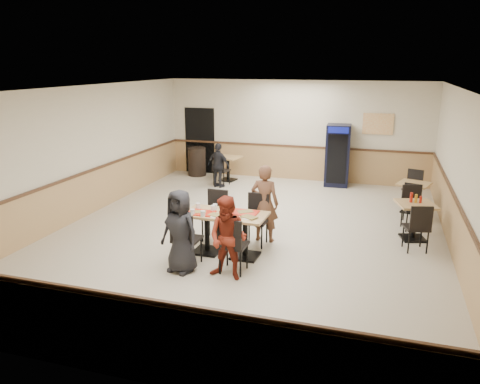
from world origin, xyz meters
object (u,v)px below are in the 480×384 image
(diner_man_opposite, at_px, (265,203))
(pepsi_cooler, at_px, (338,155))
(back_table, at_px, (228,165))
(main_table, at_px, (226,227))
(diner_woman_left, at_px, (180,231))
(lone_diner, at_px, (219,165))
(side_table_near, at_px, (415,215))
(side_table_far, at_px, (413,193))
(diner_woman_right, at_px, (228,238))
(trash_bin, at_px, (197,162))

(diner_man_opposite, bearing_deg, pepsi_cooler, -98.22)
(back_table, bearing_deg, main_table, -71.74)
(diner_man_opposite, bearing_deg, diner_woman_left, 63.29)
(lone_diner, xyz_separation_m, side_table_near, (5.20, -2.72, -0.13))
(side_table_near, height_order, side_table_far, side_table_near)
(lone_diner, relative_size, side_table_near, 1.45)
(diner_woman_left, height_order, diner_woman_right, diner_woman_left)
(main_table, distance_m, back_table, 5.74)
(diner_woman_right, xyz_separation_m, diner_man_opposite, (0.15, 1.84, 0.08))
(diner_woman_left, xyz_separation_m, side_table_far, (3.96, 4.69, -0.24))
(trash_bin, bearing_deg, diner_woman_right, -63.72)
(main_table, distance_m, lone_diner, 4.95)
(diner_man_opposite, relative_size, trash_bin, 1.75)
(diner_woman_left, xyz_separation_m, lone_diner, (-1.29, 5.52, -0.09))
(side_table_near, bearing_deg, trash_bin, 148.40)
(side_table_far, bearing_deg, back_table, 162.31)
(diner_woman_right, distance_m, side_table_near, 4.15)
(diner_man_opposite, relative_size, lone_diner, 1.22)
(diner_woman_right, bearing_deg, back_table, 117.05)
(diner_man_opposite, bearing_deg, diner_woman_right, 87.83)
(side_table_far, bearing_deg, pepsi_cooler, 134.37)
(main_table, distance_m, diner_woman_right, 1.01)
(diner_woman_left, distance_m, trash_bin, 7.15)
(side_table_near, xyz_separation_m, trash_bin, (-6.36, 3.91, -0.06))
(main_table, distance_m, side_table_far, 5.11)
(lone_diner, bearing_deg, diner_woman_left, 120.27)
(diner_woman_right, xyz_separation_m, side_table_far, (3.09, 4.70, -0.23))
(side_table_far, relative_size, trash_bin, 0.96)
(diner_woman_left, bearing_deg, diner_woman_right, 13.55)
(diner_man_opposite, bearing_deg, trash_bin, -52.26)
(diner_man_opposite, xyz_separation_m, trash_bin, (-3.47, 4.88, -0.34))
(diner_woman_left, xyz_separation_m, diner_woman_right, (0.87, -0.02, -0.02))
(lone_diner, height_order, side_table_far, lone_diner)
(diner_man_opposite, bearing_deg, back_table, -60.69)
(diner_woman_right, bearing_deg, side_table_far, 65.06)
(lone_diner, bearing_deg, diner_woman_right, 128.41)
(side_table_near, distance_m, trash_bin, 7.47)
(back_table, relative_size, pepsi_cooler, 0.45)
(diner_woman_left, xyz_separation_m, pepsi_cooler, (1.94, 6.75, 0.17))
(side_table_far, relative_size, pepsi_cooler, 0.48)
(diner_woman_right, relative_size, diner_man_opposite, 0.90)
(main_table, xyz_separation_m, trash_bin, (-2.96, 5.80, -0.09))
(diner_woman_right, xyz_separation_m, lone_diner, (-2.16, 5.54, -0.07))
(side_table_far, relative_size, back_table, 1.07)
(main_table, relative_size, trash_bin, 1.71)
(back_table, bearing_deg, diner_woman_left, -78.53)
(lone_diner, height_order, trash_bin, lone_diner)
(back_table, bearing_deg, lone_diner, -90.00)
(trash_bin, bearing_deg, side_table_near, -31.60)
(side_table_near, bearing_deg, diner_woman_right, -137.19)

